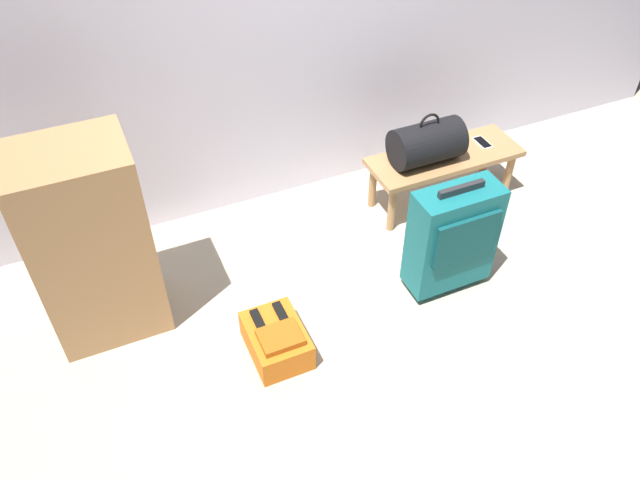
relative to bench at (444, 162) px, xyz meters
name	(u,v)px	position (x,y,z in m)	size (l,w,h in m)	color
ground_plane	(416,351)	(-0.78, -1.04, -0.31)	(6.60, 6.60, 0.00)	#B2A893
bench	(444,162)	(0.00, 0.00, 0.00)	(1.00, 0.36, 0.36)	#A87A4C
duffel_bag_black	(427,143)	(-0.15, 0.00, 0.19)	(0.44, 0.26, 0.34)	black
cell_phone	(482,143)	(0.29, 0.02, 0.06)	(0.07, 0.14, 0.01)	silver
suitcase_upright_teal	(453,237)	(-0.38, -0.68, 0.06)	(0.48, 0.24, 0.71)	#14666B
backpack_orange	(277,340)	(-1.45, -0.75, -0.22)	(0.28, 0.38, 0.21)	orange
side_cabinet	(92,244)	(-2.18, -0.17, 0.24)	(0.56, 0.44, 1.10)	#A87A4C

